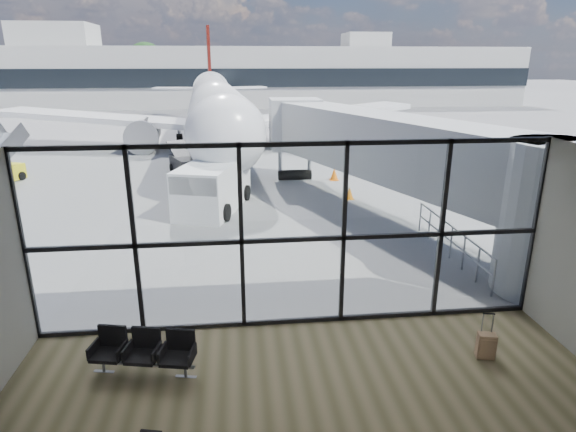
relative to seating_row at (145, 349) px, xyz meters
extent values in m
plane|color=slate|center=(3.27, 41.61, -0.53)|extent=(220.00, 220.00, 0.00)
cube|color=silver|center=(3.27, -2.39, 3.97)|extent=(12.00, 8.00, 0.02)
cube|color=white|center=(3.27, 1.61, 1.72)|extent=(12.00, 0.04, 4.50)
cube|color=black|center=(3.27, 1.61, -0.47)|extent=(12.00, 0.12, 0.10)
cube|color=black|center=(3.27, 1.61, 1.67)|extent=(12.00, 0.12, 0.10)
cube|color=black|center=(3.27, 1.61, 3.91)|extent=(12.00, 0.12, 0.10)
cube|color=black|center=(-2.73, 1.61, 1.72)|extent=(0.10, 0.12, 4.50)
cube|color=black|center=(-0.33, 1.61, 1.72)|extent=(0.10, 0.12, 4.50)
cube|color=black|center=(2.07, 1.61, 1.72)|extent=(0.10, 0.12, 4.50)
cube|color=black|center=(4.47, 1.61, 1.72)|extent=(0.10, 0.12, 4.50)
cube|color=black|center=(6.87, 1.61, 1.72)|extent=(0.10, 0.12, 4.50)
cube|color=black|center=(9.27, 1.61, 1.72)|extent=(0.10, 0.12, 4.50)
cylinder|color=#9EA1A3|center=(10.47, 2.61, 1.57)|extent=(2.80, 2.80, 4.20)
cube|color=#9EA1A3|center=(7.82, 9.61, 2.47)|extent=(7.45, 14.81, 2.40)
cube|color=#9EA1A3|center=(5.17, 16.61, 2.47)|extent=(2.60, 2.20, 2.60)
cylinder|color=gray|center=(4.37, 16.61, 0.37)|extent=(0.20, 0.20, 1.80)
cylinder|color=gray|center=(5.97, 16.61, 0.37)|extent=(0.20, 0.20, 1.80)
cylinder|color=black|center=(5.17, 16.61, -0.28)|extent=(1.80, 0.56, 0.56)
cylinder|color=gray|center=(8.87, 2.41, 0.02)|extent=(0.06, 0.06, 1.10)
cylinder|color=gray|center=(8.87, 3.31, 0.02)|extent=(0.06, 0.06, 1.10)
cylinder|color=gray|center=(8.87, 4.21, 0.02)|extent=(0.06, 0.06, 1.10)
cylinder|color=gray|center=(8.87, 5.11, 0.02)|extent=(0.06, 0.06, 1.10)
cylinder|color=gray|center=(8.87, 6.01, 0.02)|extent=(0.06, 0.06, 1.10)
cylinder|color=gray|center=(8.87, 6.91, 0.02)|extent=(0.06, 0.06, 1.10)
cylinder|color=gray|center=(8.87, 7.81, 0.02)|extent=(0.06, 0.06, 1.10)
cylinder|color=gray|center=(8.87, 5.11, 0.55)|extent=(0.06, 5.40, 0.06)
cylinder|color=gray|center=(8.87, 5.11, 0.07)|extent=(0.06, 5.40, 0.06)
cube|color=#B3B3AE|center=(3.27, 63.61, 3.47)|extent=(80.00, 12.00, 8.00)
cube|color=black|center=(3.27, 57.51, 3.47)|extent=(80.00, 0.20, 2.40)
cube|color=#B3B3AE|center=(-21.73, 63.61, 8.97)|extent=(10.00, 8.00, 3.00)
cube|color=#B3B3AE|center=(21.27, 63.61, 8.47)|extent=(6.00, 6.00, 2.00)
cylinder|color=#382619|center=(-29.73, 73.61, 1.18)|extent=(0.50, 0.50, 3.42)
sphere|color=black|center=(-29.73, 73.61, 5.36)|extent=(6.27, 6.27, 6.27)
cylinder|color=#382619|center=(-23.73, 73.61, 0.82)|extent=(0.50, 0.50, 2.70)
sphere|color=black|center=(-23.73, 73.61, 4.12)|extent=(4.95, 4.95, 4.95)
cylinder|color=#382619|center=(-17.73, 73.61, 1.00)|extent=(0.50, 0.50, 3.06)
sphere|color=black|center=(-17.73, 73.61, 4.74)|extent=(5.61, 5.61, 5.61)
cylinder|color=#382619|center=(-11.73, 73.61, 1.18)|extent=(0.50, 0.50, 3.42)
sphere|color=black|center=(-11.73, 73.61, 5.36)|extent=(6.27, 6.27, 6.27)
cube|color=gray|center=(-0.02, -0.11, -0.28)|extent=(2.11, 0.52, 0.04)
cube|color=black|center=(-0.74, 0.04, -0.10)|extent=(0.71, 0.68, 0.08)
cube|color=black|center=(-0.68, 0.30, 0.16)|extent=(0.60, 0.19, 0.54)
cube|color=black|center=(-0.02, -0.11, -0.10)|extent=(0.71, 0.68, 0.08)
cube|color=black|center=(0.03, 0.15, 0.16)|extent=(0.60, 0.19, 0.54)
cube|color=black|center=(0.69, -0.27, -0.10)|extent=(0.71, 0.68, 0.08)
cube|color=black|center=(0.75, 0.00, 0.16)|extent=(0.60, 0.19, 0.54)
cylinder|color=gray|center=(-0.88, 0.07, -0.40)|extent=(0.06, 0.06, 0.24)
cylinder|color=gray|center=(0.83, -0.30, -0.40)|extent=(0.06, 0.06, 0.24)
cube|color=#947253|center=(7.25, -0.33, -0.22)|extent=(0.42, 0.31, 0.57)
cube|color=#947253|center=(7.22, -0.45, -0.22)|extent=(0.32, 0.11, 0.42)
cylinder|color=gray|center=(7.17, -0.20, 0.27)|extent=(0.03, 0.03, 0.48)
cylinder|color=gray|center=(7.38, -0.25, 0.27)|extent=(0.03, 0.03, 0.48)
cube|color=black|center=(7.28, -0.22, 0.50)|extent=(0.25, 0.09, 0.02)
cylinder|color=black|center=(7.17, -0.20, -0.49)|extent=(0.05, 0.07, 0.06)
cylinder|color=black|center=(7.38, -0.25, -0.49)|extent=(0.05, 0.07, 0.06)
cylinder|color=silver|center=(0.63, 28.05, 2.48)|extent=(5.60, 30.20, 3.70)
sphere|color=silver|center=(1.59, 13.06, 2.48)|extent=(3.70, 3.70, 3.70)
cone|color=silver|center=(-0.48, 45.53, 2.78)|extent=(4.08, 6.23, 3.70)
cube|color=black|center=(1.55, 13.66, 2.98)|extent=(2.27, 1.34, 0.50)
cube|color=silver|center=(-7.92, 28.50, 1.63)|extent=(15.39, 7.02, 1.19)
cylinder|color=black|center=(-4.50, 26.72, 0.63)|extent=(2.31, 3.53, 2.10)
cube|color=silver|center=(-3.64, 44.82, 2.88)|extent=(5.71, 2.58, 0.18)
cube|color=silver|center=(9.06, 29.58, 1.63)|extent=(15.21, 8.70, 1.19)
cylinder|color=black|center=(5.89, 27.38, 0.63)|extent=(2.31, 3.53, 2.10)
cube|color=silver|center=(2.75, 45.23, 2.88)|extent=(5.79, 3.22, 0.18)
cube|color=#4F100B|center=(-0.48, 45.53, 6.08)|extent=(0.54, 3.81, 6.01)
cylinder|color=gray|center=(1.46, 15.06, 0.17)|extent=(0.20, 0.20, 1.40)
cylinder|color=black|center=(1.46, 15.06, -0.18)|extent=(0.29, 0.72, 0.70)
cylinder|color=black|center=(-2.19, 28.37, -0.08)|extent=(0.51, 0.99, 0.96)
cylinder|color=black|center=(3.40, 28.72, -0.08)|extent=(0.51, 0.99, 0.96)
cube|color=white|center=(0.99, 11.57, 0.50)|extent=(3.32, 5.10, 2.05)
cube|color=black|center=(0.49, 9.91, 1.06)|extent=(2.22, 1.74, 0.72)
cylinder|color=black|center=(-0.43, 10.40, -0.17)|extent=(0.45, 0.76, 0.72)
cylinder|color=black|center=(1.53, 9.81, -0.17)|extent=(0.45, 0.76, 0.72)
cylinder|color=black|center=(0.46, 13.34, -0.17)|extent=(0.45, 0.76, 0.72)
cylinder|color=black|center=(2.42, 12.75, -0.17)|extent=(0.45, 0.76, 0.72)
cube|color=black|center=(-0.84, 18.83, -0.04)|extent=(2.14, 2.91, 0.88)
cube|color=black|center=(-1.24, 19.81, 0.62)|extent=(1.81, 2.44, 0.91)
cylinder|color=black|center=(-1.08, 17.78, -0.31)|extent=(0.33, 0.47, 0.44)
cylinder|color=black|center=(0.06, 18.25, -0.31)|extent=(0.33, 0.47, 0.44)
cylinder|color=black|center=(-1.75, 19.41, -0.31)|extent=(0.33, 0.47, 0.44)
cylinder|color=black|center=(-0.61, 19.88, -0.31)|extent=(0.33, 0.47, 0.44)
cube|color=gray|center=(-10.44, 18.19, 1.10)|extent=(2.16, 2.67, 1.51)
cylinder|color=black|center=(-9.60, 18.09, -0.30)|extent=(0.35, 0.49, 0.45)
cube|color=#D75E0B|center=(-0.73, 12.13, -0.51)|extent=(0.48, 0.48, 0.03)
cone|color=#D75E0B|center=(-0.73, 12.13, -0.19)|extent=(0.45, 0.45, 0.68)
cube|color=orange|center=(7.27, 16.21, -0.51)|extent=(0.46, 0.46, 0.03)
cone|color=orange|center=(7.27, 16.21, -0.19)|extent=(0.44, 0.44, 0.66)
cube|color=orange|center=(7.23, 12.45, -0.51)|extent=(0.40, 0.40, 0.03)
cone|color=orange|center=(7.23, 12.45, -0.24)|extent=(0.38, 0.38, 0.57)
camera|label=1|loc=(2.00, -8.83, 5.66)|focal=30.00mm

